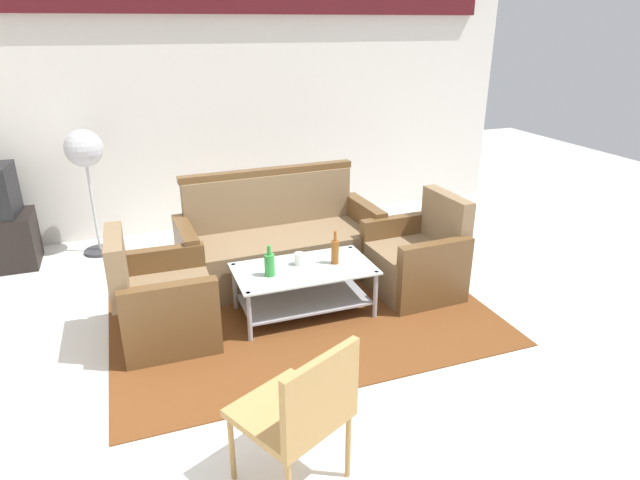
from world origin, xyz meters
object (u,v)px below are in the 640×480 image
object	(u,v)px
couch	(279,244)
armchair_left	(163,303)
bottle_green	(270,264)
bottle_brown	(335,251)
coffee_table	(304,284)
armchair_right	(416,261)
wicker_chair	(302,408)
pedestal_fan	(85,156)
cup	(299,259)

from	to	relation	value
couch	armchair_left	xyz separation A→B (m)	(-1.11, -0.73, -0.03)
bottle_green	bottle_brown	bearing A→B (deg)	3.92
coffee_table	armchair_right	bearing A→B (deg)	2.90
couch	coffee_table	distance (m)	0.75
armchair_right	wicker_chair	distance (m)	2.38
armchair_right	pedestal_fan	xyz separation A→B (m)	(-2.63, 1.88, 0.73)
coffee_table	wicker_chair	xyz separation A→B (m)	(-0.57, -1.68, 0.22)
couch	wicker_chair	size ratio (longest dim) A/B	2.17
bottle_brown	coffee_table	bearing A→B (deg)	179.65
armchair_left	cup	bearing A→B (deg)	93.15
couch	wicker_chair	world-z (taller)	couch
bottle_brown	cup	bearing A→B (deg)	165.44
bottle_green	cup	size ratio (longest dim) A/B	2.47
couch	pedestal_fan	bearing A→B (deg)	-38.77
couch	bottle_green	world-z (taller)	couch
pedestal_fan	armchair_left	bearing A→B (deg)	-75.69
couch	bottle_brown	bearing A→B (deg)	106.04
pedestal_fan	wicker_chair	size ratio (longest dim) A/B	1.51
couch	coffee_table	world-z (taller)	couch
armchair_left	bottle_green	distance (m)	0.84
coffee_table	pedestal_fan	bearing A→B (deg)	129.30
bottle_green	couch	bearing A→B (deg)	69.21
pedestal_fan	cup	bearing A→B (deg)	-49.88
couch	cup	xyz separation A→B (m)	(-0.03, -0.68, 0.14)
couch	pedestal_fan	size ratio (longest dim) A/B	1.44
wicker_chair	bottle_green	bearing A→B (deg)	53.81
armchair_right	couch	bearing A→B (deg)	53.60
coffee_table	pedestal_fan	xyz separation A→B (m)	(-1.58, 1.93, 0.74)
cup	wicker_chair	xyz separation A→B (m)	(-0.56, -1.75, 0.03)
bottle_brown	pedestal_fan	size ratio (longest dim) A/B	0.22
coffee_table	wicker_chair	world-z (taller)	wicker_chair
bottle_brown	cup	size ratio (longest dim) A/B	2.77
couch	coffee_table	size ratio (longest dim) A/B	1.66
armchair_left	wicker_chair	xyz separation A→B (m)	(0.52, -1.70, 0.21)
armchair_right	pedestal_fan	bearing A→B (deg)	52.11
couch	pedestal_fan	world-z (taller)	pedestal_fan
armchair_right	cup	xyz separation A→B (m)	(-1.06, 0.02, 0.17)
armchair_left	bottle_brown	xyz separation A→B (m)	(1.36, -0.02, 0.23)
coffee_table	bottle_brown	bearing A→B (deg)	-0.35
armchair_right	wicker_chair	size ratio (longest dim) A/B	1.01
pedestal_fan	wicker_chair	bearing A→B (deg)	-74.37
couch	cup	world-z (taller)	couch
coffee_table	bottle_brown	size ratio (longest dim) A/B	3.98
armchair_left	coffee_table	world-z (taller)	armchair_left
bottle_brown	armchair_right	bearing A→B (deg)	3.99
bottle_green	wicker_chair	size ratio (longest dim) A/B	0.29
couch	bottle_green	xyz separation A→B (m)	(-0.30, -0.79, 0.19)
coffee_table	pedestal_fan	distance (m)	2.60
couch	armchair_right	xyz separation A→B (m)	(1.04, -0.70, -0.03)
armchair_right	coffee_table	world-z (taller)	armchair_right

